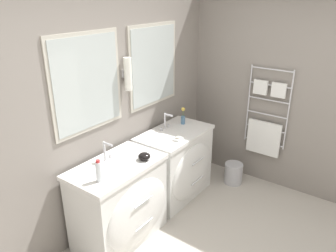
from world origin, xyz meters
name	(u,v)px	position (x,y,z in m)	size (l,w,h in m)	color
wall_back	(102,109)	(0.01, 1.70, 1.31)	(5.23, 0.16, 2.60)	gray
wall_right	(260,86)	(1.84, 0.75, 1.29)	(0.13, 3.51, 2.60)	gray
vanity_left	(121,203)	(-0.17, 1.32, 0.44)	(0.95, 0.62, 0.87)	white
vanity_right	(177,164)	(0.82, 1.32, 0.44)	(0.95, 0.62, 0.87)	white
faucet_left	(106,152)	(-0.17, 1.49, 0.96)	(0.17, 0.13, 0.20)	silver
faucet_right	(166,122)	(0.82, 1.49, 0.96)	(0.17, 0.13, 0.20)	silver
toiletry_bottle	(99,171)	(-0.47, 1.26, 0.96)	(0.05, 0.05, 0.21)	silver
amenity_bowl	(144,156)	(0.07, 1.20, 0.90)	(0.12, 0.12, 0.07)	black
flower_vase	(183,117)	(1.09, 1.42, 0.96)	(0.05, 0.05, 0.22)	teal
soap_dish	(178,139)	(0.65, 1.19, 0.88)	(0.11, 0.08, 0.04)	white
waste_bin	(233,173)	(1.51, 0.87, 0.15)	(0.24, 0.24, 0.28)	#B7B7BC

